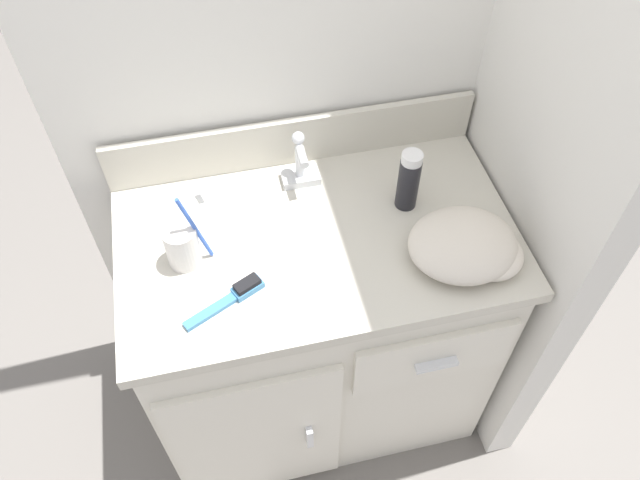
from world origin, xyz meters
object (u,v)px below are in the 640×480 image
Objects in this scene: toothbrush_cup at (183,244)px; hairbrush at (235,295)px; shaving_cream_can at (409,180)px; hand_towel at (469,246)px.

toothbrush_cup is 0.16m from hairbrush.
hairbrush is at bearing -54.54° from toothbrush_cup.
shaving_cream_can is 0.89× the size of hairbrush.
hairbrush is 0.51m from hand_towel.
toothbrush_cup reaches higher than shaving_cream_can.
shaving_cream_can reaches higher than hairbrush.
hand_towel is at bearing -65.78° from shaving_cream_can.
hairbrush is at bearing -157.90° from shaving_cream_can.
hairbrush is at bearing 179.21° from hand_towel.
shaving_cream_can is (0.51, 0.05, 0.03)m from toothbrush_cup.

